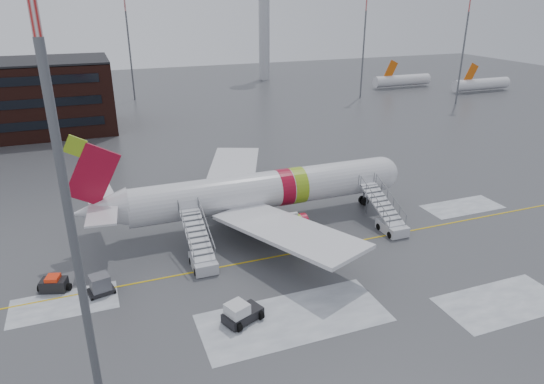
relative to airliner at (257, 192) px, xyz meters
name	(u,v)px	position (x,y,z in m)	size (l,w,h in m)	color
ground	(310,245)	(3.09, -6.69, -3.42)	(260.00, 260.00, 0.00)	#494C4F
airliner	(257,192)	(0.00, 0.00, 0.00)	(35.03, 32.97, 11.18)	silver
airstair_fwd	(388,220)	(11.92, -6.54, -2.35)	(2.05, 7.70, 3.48)	silver
airstair_aft	(201,253)	(-7.51, -6.54, -2.35)	(2.05, 7.70, 3.48)	#B6B7BD
pushback_tug	(241,313)	(-6.71, -15.67, -2.69)	(3.27, 2.91, 1.66)	black
uld_container	(100,285)	(-16.13, -8.17, -2.66)	(2.26, 1.85, 1.63)	black
baggage_tractor	(54,285)	(-19.63, -6.44, -2.85)	(2.73, 1.74, 1.35)	black
light_mast_near	(66,199)	(-16.62, -21.26, 10.06)	(1.20, 1.20, 26.11)	#595B60
control_tower	(264,10)	(33.09, 88.31, 15.33)	(6.40, 6.40, 30.00)	#B2B5BA
light_mast_far_ne	(364,36)	(45.09, 55.31, 10.42)	(1.20, 1.20, 24.25)	#595B60
light_mast_far_n	(128,37)	(-4.91, 71.31, 10.42)	(1.20, 1.20, 24.25)	#595B60
light_mast_far_e	(465,39)	(61.09, 41.31, 10.42)	(1.20, 1.20, 24.25)	#595B60
distant_aircraft	(427,90)	(65.59, 57.31, -3.42)	(35.00, 18.00, 8.00)	#D8590C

